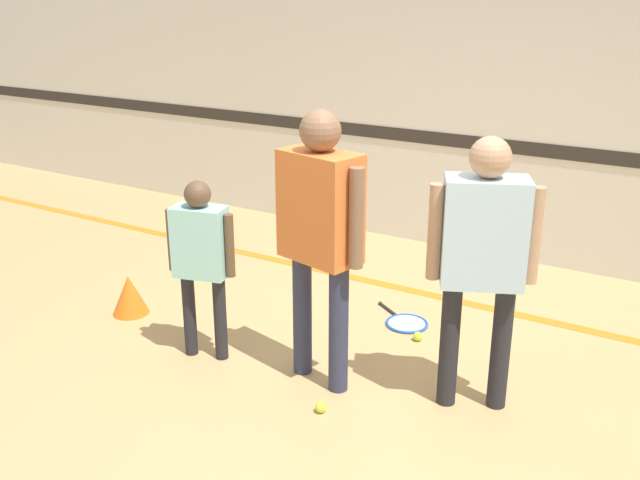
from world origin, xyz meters
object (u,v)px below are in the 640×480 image
person_instructor (320,221)px  person_student_right (483,247)px  person_student_left (201,251)px  tennis_ball_near_instructor (321,407)px  training_cone (130,295)px  racket_spare_on_floor (405,322)px  tennis_ball_by_spare_racket (418,336)px

person_instructor → person_student_right: person_instructor is taller
person_student_left → tennis_ball_near_instructor: size_ratio=18.30×
tennis_ball_near_instructor → training_cone: (-1.92, 0.40, 0.12)m
person_instructor → racket_spare_on_floor: 1.45m
person_instructor → training_cone: bearing=-169.8°
person_instructor → tennis_ball_near_instructor: 1.08m
racket_spare_on_floor → tennis_ball_by_spare_racket: 0.27m
person_instructor → person_student_left: (-0.81, -0.12, -0.30)m
person_student_left → training_cone: person_student_left is taller
person_student_left → tennis_ball_by_spare_racket: bearing=24.2°
person_student_right → training_cone: (-2.63, -0.14, -0.84)m
racket_spare_on_floor → tennis_ball_near_instructor: size_ratio=8.41×
person_student_right → tennis_ball_near_instructor: person_student_right is taller
person_student_left → person_student_right: size_ratio=0.75×
training_cone → racket_spare_on_floor: bearing=26.1°
racket_spare_on_floor → tennis_ball_near_instructor: tennis_ball_near_instructor is taller
person_student_left → tennis_ball_by_spare_racket: person_student_left is taller
person_student_right → tennis_ball_near_instructor: (-0.71, -0.54, -0.96)m
person_instructor → person_student_right: size_ratio=1.06×
tennis_ball_near_instructor → person_instructor: bearing=121.9°
person_instructor → person_student_right: bearing=27.3°
racket_spare_on_floor → tennis_ball_by_spare_racket: tennis_ball_by_spare_racket is taller
tennis_ball_near_instructor → training_cone: bearing=168.2°
tennis_ball_near_instructor → tennis_ball_by_spare_racket: bearing=83.8°
racket_spare_on_floor → training_cone: bearing=59.4°
racket_spare_on_floor → training_cone: training_cone is taller
person_student_right → tennis_ball_by_spare_racket: person_student_right is taller
person_student_left → person_student_right: person_student_right is taller
person_student_right → training_cone: size_ratio=5.29×
racket_spare_on_floor → person_student_left: bearing=83.4°
racket_spare_on_floor → person_instructor: bearing=116.0°
training_cone → person_student_left: bearing=-13.2°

